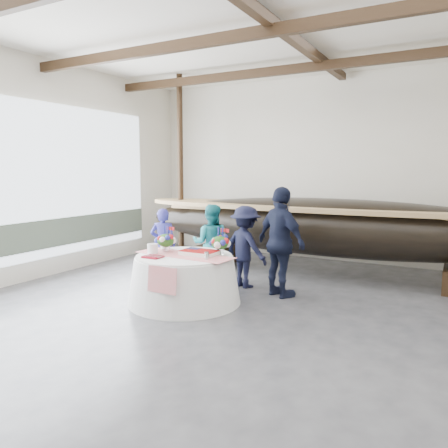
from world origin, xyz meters
The scene contains 11 objects.
floor centered at (0.00, 0.00, 0.00)m, with size 10.00×12.00×0.01m, color #3D3D42.
wall_back centered at (0.00, 6.00, 2.25)m, with size 10.00×0.02×4.50m, color silver.
pavilion_structure centered at (0.00, 0.75, 4.00)m, with size 9.80×11.76×4.50m.
open_bay centered at (-4.95, 1.00, 1.83)m, with size 0.03×7.00×3.20m.
longboat_display centered at (0.14, 4.27, 1.05)m, with size 8.78×1.76×1.65m.
banquet_table centered at (-1.43, 1.31, 0.41)m, with size 1.90×1.90×0.81m.
tabletop_items centered at (-1.44, 1.48, 0.96)m, with size 1.79×1.03×0.40m.
guest_woman_blue centered at (-2.72, 2.48, 0.73)m, with size 0.53×0.35×1.45m, color navy.
guest_woman_teal centered at (-1.73, 2.71, 0.78)m, with size 0.76×0.59×1.56m, color teal.
guest_man_left centered at (-0.96, 2.70, 0.78)m, with size 1.01×0.58×1.56m, color black.
guest_man_right centered at (-0.13, 2.41, 0.97)m, with size 1.14×0.48×1.95m, color black.
Camera 1 is at (2.60, -4.68, 2.25)m, focal length 35.00 mm.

